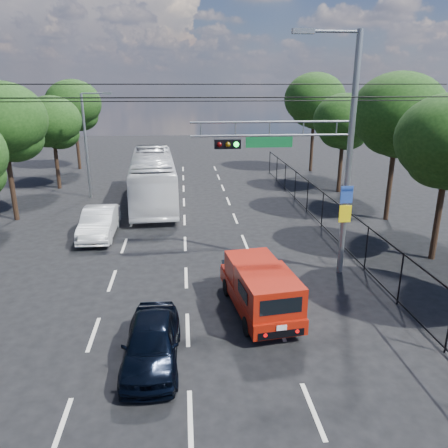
{
  "coord_description": "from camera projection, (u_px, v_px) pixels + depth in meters",
  "views": [
    {
      "loc": [
        0.0,
        -8.51,
        7.64
      ],
      "look_at": [
        1.42,
        6.38,
        2.8
      ],
      "focal_mm": 35.0,
      "sensor_mm": 36.0,
      "label": 1
    }
  ],
  "objects": [
    {
      "name": "streetlight_left",
      "position": [
        88.0,
        141.0,
        29.47
      ],
      "size": [
        2.09,
        0.22,
        7.08
      ],
      "color": "slate",
      "rests_on": "ground"
    },
    {
      "name": "red_pickup",
      "position": [
        260.0,
        287.0,
        14.99
      ],
      "size": [
        2.32,
        4.96,
        1.78
      ],
      "color": "black",
      "rests_on": "ground"
    },
    {
      "name": "tree_left_e",
      "position": [
        74.0,
        108.0,
        39.13
      ],
      "size": [
        4.92,
        4.92,
        7.99
      ],
      "color": "black",
      "rests_on": "ground"
    },
    {
      "name": "tree_left_c",
      "position": [
        3.0,
        126.0,
        23.99
      ],
      "size": [
        4.8,
        4.8,
        7.8
      ],
      "color": "black",
      "rests_on": "ground"
    },
    {
      "name": "white_bus",
      "position": [
        153.0,
        178.0,
        28.94
      ],
      "size": [
        3.45,
        11.8,
        3.24
      ],
      "primitive_type": "imported",
      "rotation": [
        0.0,
        0.0,
        0.06
      ],
      "color": "white",
      "rests_on": "ground"
    },
    {
      "name": "navy_hatchback",
      "position": [
        152.0,
        342.0,
        12.34
      ],
      "size": [
        1.64,
        3.9,
        1.32
      ],
      "primitive_type": "imported",
      "rotation": [
        0.0,
        0.0,
        -0.02
      ],
      "color": "black",
      "rests_on": "ground"
    },
    {
      "name": "lane_markings",
      "position": [
        185.0,
        231.0,
        23.67
      ],
      "size": [
        6.12,
        38.0,
        0.01
      ],
      "color": "beige",
      "rests_on": "ground"
    },
    {
      "name": "tree_left_d",
      "position": [
        53.0,
        125.0,
        31.82
      ],
      "size": [
        4.2,
        4.2,
        6.83
      ],
      "color": "black",
      "rests_on": "ground"
    },
    {
      "name": "fence_right",
      "position": [
        333.0,
        219.0,
        22.31
      ],
      "size": [
        0.06,
        34.03,
        2.0
      ],
      "color": "black",
      "rests_on": "ground"
    },
    {
      "name": "tree_right_e",
      "position": [
        315.0,
        104.0,
        38.07
      ],
      "size": [
        5.28,
        5.28,
        8.58
      ],
      "color": "black",
      "rests_on": "ground"
    },
    {
      "name": "tree_right_d",
      "position": [
        344.0,
        125.0,
        30.8
      ],
      "size": [
        4.32,
        4.32,
        7.02
      ],
      "color": "black",
      "rests_on": "ground"
    },
    {
      "name": "signal_mast",
      "position": [
        320.0,
        148.0,
        16.84
      ],
      "size": [
        6.43,
        0.39,
        9.5
      ],
      "color": "slate",
      "rests_on": "ground"
    },
    {
      "name": "tree_right_c",
      "position": [
        398.0,
        120.0,
        23.94
      ],
      "size": [
        5.1,
        5.1,
        8.29
      ],
      "color": "black",
      "rests_on": "ground"
    },
    {
      "name": "utility_wires",
      "position": [
        181.0,
        94.0,
        16.55
      ],
      "size": [
        22.0,
        5.04,
        0.74
      ],
      "color": "black",
      "rests_on": "ground"
    },
    {
      "name": "white_van",
      "position": [
        99.0,
        222.0,
        22.63
      ],
      "size": [
        1.59,
        4.54,
        1.49
      ],
      "primitive_type": "imported",
      "rotation": [
        0.0,
        0.0,
        0.0
      ],
      "color": "silver",
      "rests_on": "ground"
    },
    {
      "name": "ground",
      "position": [
        190.0,
        419.0,
        10.41
      ],
      "size": [
        120.0,
        120.0,
        0.0
      ],
      "primitive_type": "plane",
      "color": "black",
      "rests_on": "ground"
    }
  ]
}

